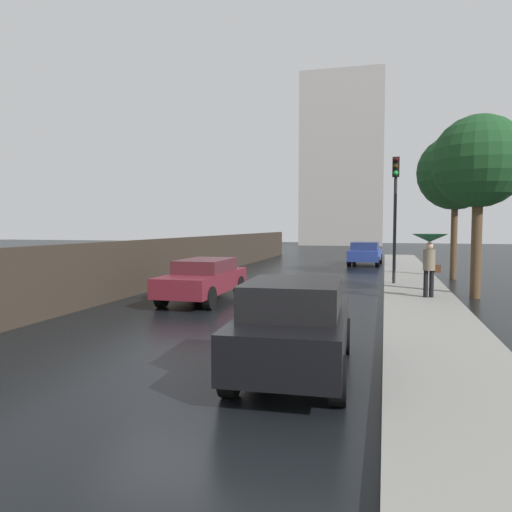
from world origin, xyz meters
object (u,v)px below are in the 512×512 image
traffic_light (395,197)px  street_tree_near (479,162)px  car_black_near_kerb (295,325)px  car_maroon_far_ahead (204,278)px  street_tree_mid (456,173)px  car_blue_mid_road (365,253)px  pedestrian_with_umbrella_near (430,247)px

traffic_light → street_tree_near: 3.56m
car_black_near_kerb → car_maroon_far_ahead: bearing=119.2°
traffic_light → car_maroon_far_ahead: bearing=-138.7°
street_tree_mid → car_blue_mid_road: bearing=120.7°
car_maroon_far_ahead → traffic_light: (5.87, 5.15, 2.76)m
car_blue_mid_road → car_maroon_far_ahead: bearing=-103.0°
car_black_near_kerb → street_tree_mid: size_ratio=0.62×
car_maroon_far_ahead → street_tree_mid: (8.45, 8.58, 3.99)m
car_blue_mid_road → street_tree_mid: 8.94m
traffic_light → street_tree_near: (2.51, -2.34, 0.94)m
pedestrian_with_umbrella_near → street_tree_near: bearing=-159.8°
street_tree_near → pedestrian_with_umbrella_near: bearing=-143.6°
traffic_light → pedestrian_with_umbrella_near: bearing=-74.2°
car_blue_mid_road → street_tree_mid: (4.08, -6.88, 3.98)m
car_blue_mid_road → pedestrian_with_umbrella_near: bearing=-77.0°
car_blue_mid_road → car_maroon_far_ahead: (-4.37, -15.46, -0.01)m
traffic_light → street_tree_near: street_tree_near is taller
street_tree_mid → traffic_light: bearing=-127.0°
car_blue_mid_road → street_tree_mid: street_tree_mid is taller
car_blue_mid_road → traffic_light: size_ratio=0.84×
car_black_near_kerb → pedestrian_with_umbrella_near: size_ratio=2.00×
car_maroon_far_ahead → traffic_light: bearing=-139.2°
car_blue_mid_road → pedestrian_with_umbrella_near: (2.48, -13.78, 1.01)m
traffic_light → street_tree_mid: (2.59, 3.43, 1.23)m
traffic_light → street_tree_mid: 4.47m
pedestrian_with_umbrella_near → street_tree_mid: 7.68m
car_maroon_far_ahead → street_tree_mid: bearing=-135.0°
car_maroon_far_ahead → street_tree_near: 9.58m
street_tree_near → car_black_near_kerb: bearing=-114.4°
car_maroon_far_ahead → street_tree_near: bearing=-161.9°
pedestrian_with_umbrella_near → traffic_light: 4.00m
car_black_near_kerb → car_maroon_far_ahead: car_black_near_kerb is taller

